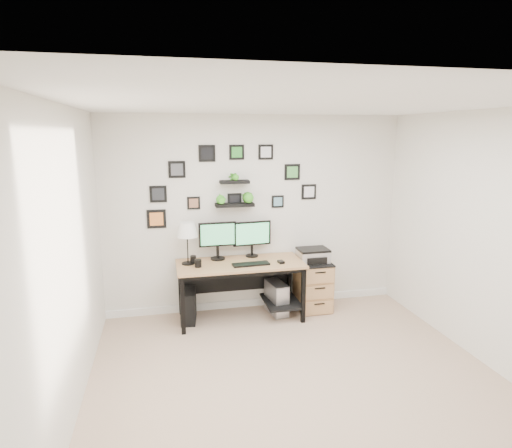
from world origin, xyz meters
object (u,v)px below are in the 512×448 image
object	(u,v)px
desk	(242,271)
monitor_right	(252,236)
monitor_left	(218,238)
mug	(198,263)
file_cabinet	(313,285)
pc_tower_black	(189,306)
printer	(313,255)
table_lamp	(187,231)
pc_tower_grey	(277,298)

from	to	relation	value
desk	monitor_right	world-z (taller)	monitor_right
monitor_left	mug	world-z (taller)	monitor_left
desk	file_cabinet	bearing A→B (deg)	3.38
monitor_left	file_cabinet	xyz separation A→B (m)	(1.28, -0.11, -0.70)
monitor_right	file_cabinet	xyz separation A→B (m)	(0.82, -0.15, -0.70)
desk	monitor_right	bearing A→B (deg)	50.59
mug	pc_tower_black	world-z (taller)	mug
file_cabinet	printer	size ratio (longest dim) A/B	1.67
pc_tower_black	desk	bearing A→B (deg)	4.77
table_lamp	printer	bearing A→B (deg)	-0.35
table_lamp	pc_tower_black	world-z (taller)	table_lamp
desk	file_cabinet	xyz separation A→B (m)	(0.99, 0.06, -0.29)
monitor_left	pc_tower_black	size ratio (longest dim) A/B	1.21
monitor_left	pc_tower_grey	bearing A→B (deg)	-11.52
mug	pc_tower_grey	xyz separation A→B (m)	(1.04, 0.12, -0.58)
pc_tower_black	pc_tower_grey	size ratio (longest dim) A/B	0.90
mug	printer	size ratio (longest dim) A/B	0.24
monitor_left	pc_tower_grey	distance (m)	1.13
pc_tower_grey	monitor_left	bearing A→B (deg)	168.48
monitor_right	table_lamp	distance (m)	0.88
monitor_left	desk	bearing A→B (deg)	-30.19
mug	desk	bearing A→B (deg)	9.82
table_lamp	printer	size ratio (longest dim) A/B	1.33
desk	monitor_right	distance (m)	0.49
table_lamp	mug	world-z (taller)	table_lamp
printer	table_lamp	bearing A→B (deg)	179.65
table_lamp	pc_tower_grey	xyz separation A→B (m)	(1.15, -0.04, -0.97)
file_cabinet	monitor_left	bearing A→B (deg)	174.99
desk	pc_tower_grey	size ratio (longest dim) A/B	3.55
mug	printer	world-z (taller)	printer
monitor_left	mug	bearing A→B (deg)	-136.07
printer	desk	bearing A→B (deg)	-177.26
monitor_left	printer	distance (m)	1.30
monitor_left	table_lamp	xyz separation A→B (m)	(-0.39, -0.11, 0.14)
file_cabinet	printer	bearing A→B (deg)	-141.59
table_lamp	monitor_right	bearing A→B (deg)	9.91
pc_tower_grey	file_cabinet	distance (m)	0.54
table_lamp	monitor_left	bearing A→B (deg)	16.18
mug	file_cabinet	xyz separation A→B (m)	(1.56, 0.16, -0.46)
desk	mug	xyz separation A→B (m)	(-0.57, -0.10, 0.17)
table_lamp	pc_tower_black	bearing A→B (deg)	-116.50
pc_tower_grey	printer	size ratio (longest dim) A/B	1.12
mug	pc_tower_grey	size ratio (longest dim) A/B	0.21
desk	table_lamp	world-z (taller)	table_lamp
table_lamp	pc_tower_black	distance (m)	0.98
desk	pc_tower_black	size ratio (longest dim) A/B	3.93
desk	table_lamp	distance (m)	0.88
desk	monitor_left	world-z (taller)	monitor_left
pc_tower_grey	desk	bearing A→B (deg)	-178.01
table_lamp	desk	bearing A→B (deg)	-4.71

